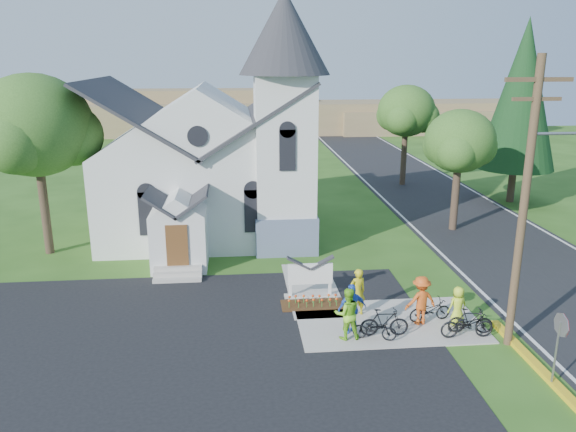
{
  "coord_description": "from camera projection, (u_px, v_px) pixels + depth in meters",
  "views": [
    {
      "loc": [
        -4.22,
        -18.7,
        9.92
      ],
      "look_at": [
        -1.97,
        5.0,
        3.1
      ],
      "focal_mm": 35.0,
      "sensor_mm": 36.0,
      "label": 1
    }
  ],
  "objects": [
    {
      "name": "road",
      "position": [
        457.0,
        215.0,
        36.27
      ],
      "size": [
        8.0,
        90.0,
        0.02
      ],
      "primitive_type": "cube",
      "color": "black",
      "rests_on": "ground"
    },
    {
      "name": "church_sign",
      "position": [
        310.0,
        274.0,
        23.68
      ],
      "size": [
        2.2,
        0.4,
        1.7
      ],
      "color": "#ABA49A",
      "rests_on": "ground"
    },
    {
      "name": "utility_pole",
      "position": [
        527.0,
        197.0,
        18.57
      ],
      "size": [
        3.45,
        0.28,
        10.0
      ],
      "color": "#422D21",
      "rests_on": "ground"
    },
    {
      "name": "stop_sign",
      "position": [
        560.0,
        335.0,
        16.99
      ],
      "size": [
        0.11,
        0.76,
        2.48
      ],
      "color": "gray",
      "rests_on": "ground"
    },
    {
      "name": "cyclist_3",
      "position": [
        421.0,
        300.0,
        21.2
      ],
      "size": [
        1.35,
        0.93,
        1.92
      ],
      "primitive_type": "imported",
      "rotation": [
        0.0,
        0.0,
        3.33
      ],
      "color": "#CC4E16",
      "rests_on": "sidewalk"
    },
    {
      "name": "bike_0",
      "position": [
        375.0,
        329.0,
        20.16
      ],
      "size": [
        1.66,
        0.99,
        0.83
      ],
      "primitive_type": "imported",
      "rotation": [
        0.0,
        0.0,
        1.27
      ],
      "color": "black",
      "rests_on": "sidewalk"
    },
    {
      "name": "parking_lot",
      "position": [
        156.0,
        368.0,
        18.46
      ],
      "size": [
        20.0,
        16.0,
        0.02
      ],
      "primitive_type": "cube",
      "color": "black",
      "rests_on": "ground"
    },
    {
      "name": "distant_hills",
      "position": [
        291.0,
        116.0,
        74.62
      ],
      "size": [
        61.0,
        10.0,
        5.6
      ],
      "color": "olive",
      "rests_on": "ground"
    },
    {
      "name": "cyclist_1",
      "position": [
        347.0,
        314.0,
        20.09
      ],
      "size": [
        0.98,
        0.78,
        1.94
      ],
      "primitive_type": "imported",
      "rotation": [
        0.0,
        0.0,
        3.19
      ],
      "color": "#7BCD26",
      "rests_on": "sidewalk"
    },
    {
      "name": "flower_bed",
      "position": [
        313.0,
        305.0,
        23.09
      ],
      "size": [
        2.6,
        1.1,
        0.07
      ],
      "primitive_type": "cube",
      "color": "#39230F",
      "rests_on": "ground"
    },
    {
      "name": "cyclist_2",
      "position": [
        352.0,
        308.0,
        20.55
      ],
      "size": [
        1.19,
        0.7,
        1.9
      ],
      "primitive_type": "imported",
      "rotation": [
        0.0,
        0.0,
        3.36
      ],
      "color": "blue",
      "rests_on": "sidewalk"
    },
    {
      "name": "bike_3",
      "position": [
        471.0,
        321.0,
        20.6
      ],
      "size": [
        1.68,
        0.72,
        0.98
      ],
      "primitive_type": "imported",
      "rotation": [
        0.0,
        0.0,
        1.41
      ],
      "color": "black",
      "rests_on": "sidewalk"
    },
    {
      "name": "ground",
      "position": [
        353.0,
        331.0,
        21.01
      ],
      "size": [
        120.0,
        120.0,
        0.0
      ],
      "primitive_type": "plane",
      "color": "#2B5117",
      "rests_on": "ground"
    },
    {
      "name": "tree_lot_corner",
      "position": [
        34.0,
        126.0,
        27.49
      ],
      "size": [
        5.6,
        5.6,
        9.15
      ],
      "color": "#3A2D20",
      "rests_on": "ground"
    },
    {
      "name": "sidewalk",
      "position": [
        389.0,
        322.0,
        21.62
      ],
      "size": [
        7.0,
        4.0,
        0.05
      ],
      "primitive_type": "cube",
      "color": "#ABA49A",
      "rests_on": "ground"
    },
    {
      "name": "bike_2",
      "position": [
        430.0,
        310.0,
        21.57
      ],
      "size": [
        1.77,
        0.86,
        0.89
      ],
      "primitive_type": "imported",
      "rotation": [
        0.0,
        0.0,
        1.73
      ],
      "color": "black",
      "rests_on": "sidewalk"
    },
    {
      "name": "bike_4",
      "position": [
        467.0,
        324.0,
        20.27
      ],
      "size": [
        1.95,
        0.72,
        1.02
      ],
      "primitive_type": "imported",
      "rotation": [
        0.0,
        0.0,
        1.55
      ],
      "color": "black",
      "rests_on": "sidewalk"
    },
    {
      "name": "tree_road_mid",
      "position": [
        406.0,
        111.0,
        43.2
      ],
      "size": [
        4.4,
        4.4,
        7.8
      ],
      "color": "#3A2D20",
      "rests_on": "ground"
    },
    {
      "name": "tree_road_near",
      "position": [
        460.0,
        142.0,
        31.83
      ],
      "size": [
        4.0,
        4.0,
        7.05
      ],
      "color": "#3A2D20",
      "rests_on": "ground"
    },
    {
      "name": "cyclist_0",
      "position": [
        357.0,
        292.0,
        21.95
      ],
      "size": [
        0.8,
        0.64,
        1.93
      ],
      "primitive_type": "imported",
      "rotation": [
        0.0,
        0.0,
        3.43
      ],
      "color": "gold",
      "rests_on": "sidewalk"
    },
    {
      "name": "cyclist_4",
      "position": [
        458.0,
        306.0,
        21.2
      ],
      "size": [
        0.83,
        0.63,
        1.53
      ],
      "primitive_type": "imported",
      "rotation": [
        0.0,
        0.0,
        3.36
      ],
      "color": "#C4E62B",
      "rests_on": "sidewalk"
    },
    {
      "name": "conifer",
      "position": [
        522.0,
        95.0,
        37.56
      ],
      "size": [
        5.2,
        5.2,
        12.4
      ],
      "color": "#3A2D20",
      "rests_on": "ground"
    },
    {
      "name": "bike_1",
      "position": [
        384.0,
        322.0,
        20.37
      ],
      "size": [
        1.81,
        0.6,
        1.07
      ],
      "primitive_type": "imported",
      "rotation": [
        0.0,
        0.0,
        1.51
      ],
      "color": "black",
      "rests_on": "sidewalk"
    },
    {
      "name": "church",
      "position": [
        212.0,
        143.0,
        31.01
      ],
      "size": [
        12.35,
        12.0,
        13.0
      ],
      "color": "silver",
      "rests_on": "ground"
    }
  ]
}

